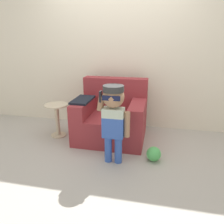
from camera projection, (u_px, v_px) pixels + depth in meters
ground_plane at (109, 139)px, 3.45m from camera, size 10.00×10.00×0.00m
wall_back at (118, 52)px, 3.68m from camera, size 10.00×0.05×2.60m
armchair at (112, 118)px, 3.44m from camera, size 1.06×0.90×0.91m
person_child at (113, 113)px, 2.62m from camera, size 0.41×0.31×1.00m
side_table at (57, 117)px, 3.48m from camera, size 0.37×0.37×0.53m
toy_ball at (154, 154)px, 2.83m from camera, size 0.19×0.19×0.19m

